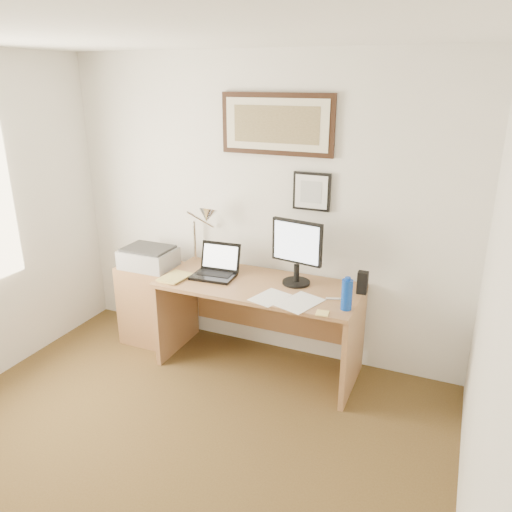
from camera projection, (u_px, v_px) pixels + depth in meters
The scene contains 20 objects.
floor at pixel (123, 503), 2.85m from camera, with size 4.00×4.00×0.00m, color #4E391C.
ceiling at pixel (67, 22), 2.00m from camera, with size 4.00×4.00×0.00m, color white.
wall_back at pixel (260, 210), 4.15m from camera, with size 3.50×0.02×2.50m, color white.
wall_right at pixel (494, 389), 1.77m from camera, with size 0.02×4.00×2.50m, color white.
side_cabinet at pixel (153, 303), 4.52m from camera, with size 0.50×0.40×0.73m, color #91633D.
water_bottle at pixel (347, 295), 3.48m from camera, with size 0.08×0.08×0.22m, color #0C39A6.
bottle_cap at pixel (348, 279), 3.44m from camera, with size 0.04×0.04×0.02m, color #0C39A6.
speaker at pixel (363, 283), 3.75m from camera, with size 0.08×0.07×0.17m, color black.
paper_sheet_a at pixel (270, 297), 3.70m from camera, with size 0.20×0.29×0.00m, color white.
paper_sheet_b at pixel (300, 302), 3.62m from camera, with size 0.23×0.33×0.00m, color white.
sticky_pad at pixel (322, 313), 3.44m from camera, with size 0.09×0.09×0.01m, color #FFE078.
marker_pen at pixel (335, 299), 3.66m from camera, with size 0.02×0.02×0.14m, color white.
book at pixel (166, 275), 4.09m from camera, with size 0.19×0.26×0.02m, color tan.
desk at pixel (263, 307), 4.10m from camera, with size 1.60×0.70×0.75m.
laptop at pixel (216, 269), 4.09m from camera, with size 0.36×0.32×0.26m.
lcd_monitor at pixel (297, 249), 3.85m from camera, with size 0.42×0.22×0.52m.
printer at pixel (149, 257), 4.33m from camera, with size 0.44×0.34×0.18m.
desk_lamp at pixel (206, 218), 4.16m from camera, with size 0.29×0.27×0.53m.
picture_large at pixel (277, 124), 3.83m from camera, with size 0.92×0.04×0.47m.
picture_small at pixel (312, 192), 3.89m from camera, with size 0.30×0.03×0.30m.
Camera 1 is at (1.57, -1.72, 2.29)m, focal length 35.00 mm.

